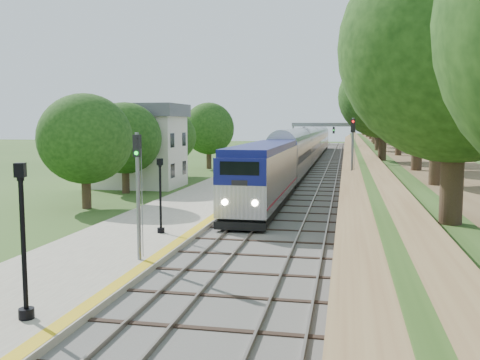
% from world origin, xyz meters
% --- Properties ---
extents(ground, '(320.00, 320.00, 0.00)m').
position_xyz_m(ground, '(0.00, 0.00, 0.00)').
color(ground, '#2D4C19').
rests_on(ground, ground).
extents(trackbed, '(9.50, 170.00, 0.28)m').
position_xyz_m(trackbed, '(2.00, 60.00, 0.07)').
color(trackbed, '#4C4944').
rests_on(trackbed, ground).
extents(platform, '(6.40, 68.00, 0.38)m').
position_xyz_m(platform, '(-5.20, 16.00, 0.19)').
color(platform, gray).
rests_on(platform, ground).
extents(yellow_stripe, '(0.55, 68.00, 0.01)m').
position_xyz_m(yellow_stripe, '(-2.35, 16.00, 0.39)').
color(yellow_stripe, gold).
rests_on(yellow_stripe, platform).
extents(embankment, '(10.64, 170.00, 11.70)m').
position_xyz_m(embankment, '(10.35, 60.00, 1.95)').
color(embankment, brown).
rests_on(embankment, ground).
extents(station_building, '(8.60, 6.60, 8.00)m').
position_xyz_m(station_building, '(-14.00, 30.00, 4.09)').
color(station_building, beige).
rests_on(station_building, ground).
extents(signal_gantry, '(8.40, 0.38, 6.20)m').
position_xyz_m(signal_gantry, '(2.47, 54.99, 4.82)').
color(signal_gantry, slate).
rests_on(signal_gantry, ground).
extents(trees_behind_platform, '(7.82, 53.32, 7.21)m').
position_xyz_m(trees_behind_platform, '(-11.17, 20.67, 4.53)').
color(trees_behind_platform, '#332316').
rests_on(trees_behind_platform, ground).
extents(train, '(3.02, 100.52, 4.44)m').
position_xyz_m(train, '(0.00, 59.02, 2.28)').
color(train, black).
rests_on(train, trackbed).
extents(lamppost_mid, '(0.46, 0.46, 4.68)m').
position_xyz_m(lamppost_mid, '(-3.59, -4.88, 2.47)').
color(lamppost_mid, black).
rests_on(lamppost_mid, platform).
extents(lamppost_far, '(0.39, 0.39, 3.97)m').
position_xyz_m(lamppost_far, '(-3.89, 7.83, 2.15)').
color(lamppost_far, black).
rests_on(lamppost_far, platform).
extents(signal_platform, '(0.32, 0.25, 5.44)m').
position_xyz_m(signal_platform, '(-2.90, 2.34, 3.72)').
color(signal_platform, slate).
rests_on(signal_platform, platform).
extents(signal_farside, '(0.36, 0.28, 6.49)m').
position_xyz_m(signal_farside, '(6.20, 24.27, 4.08)').
color(signal_farside, slate).
rests_on(signal_farside, ground).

